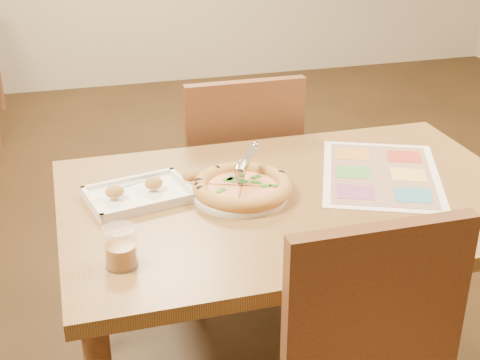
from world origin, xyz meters
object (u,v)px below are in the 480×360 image
object	(u,v)px
plate	(240,194)
pizza	(242,187)
dining_table	(295,222)
appetizer_tray	(142,193)
menu	(381,174)
pizza_cutter	(246,162)
chair_far	(238,162)
glass_tumbler	(121,249)

from	to	relation	value
plate	pizza	size ratio (longest dim) A/B	0.96
dining_table	pizza	world-z (taller)	pizza
appetizer_tray	menu	world-z (taller)	appetizer_tray
pizza_cutter	menu	distance (m)	0.42
pizza	menu	xyz separation A→B (m)	(0.44, 0.02, -0.03)
pizza	pizza_cutter	size ratio (longest dim) A/B	2.43
pizza	pizza_cutter	distance (m)	0.07
chair_far	menu	size ratio (longest dim) A/B	0.99
menu	chair_far	bearing A→B (deg)	118.22
pizza	menu	world-z (taller)	pizza
dining_table	chair_far	xyz separation A→B (m)	(-0.00, 0.60, -0.07)
plate	appetizer_tray	world-z (taller)	appetizer_tray
appetizer_tray	pizza_cutter	bearing A→B (deg)	-3.73
plate	menu	xyz separation A→B (m)	(0.44, 0.02, -0.00)
dining_table	pizza_cutter	bearing A→B (deg)	146.85
chair_far	glass_tumbler	size ratio (longest dim) A/B	4.79
chair_far	plate	world-z (taller)	chair_far
chair_far	plate	bearing A→B (deg)	74.96
menu	dining_table	bearing A→B (deg)	-168.52
dining_table	appetizer_tray	distance (m)	0.44
appetizer_tray	menu	size ratio (longest dim) A/B	0.70
pizza	glass_tumbler	bearing A→B (deg)	-143.77
chair_far	appetizer_tray	xyz separation A→B (m)	(-0.41, -0.50, 0.17)
chair_far	menu	xyz separation A→B (m)	(0.29, -0.54, 0.16)
plate	pizza_cutter	world-z (taller)	pizza_cutter
chair_far	pizza_cutter	xyz separation A→B (m)	(-0.12, -0.52, 0.23)
chair_far	glass_tumbler	bearing A→B (deg)	58.47
plate	menu	size ratio (longest dim) A/B	0.56
plate	pizza	bearing A→B (deg)	7.15
chair_far	glass_tumbler	world-z (taller)	chair_far
appetizer_tray	pizza	bearing A→B (deg)	-12.94
dining_table	glass_tumbler	bearing A→B (deg)	-155.72
chair_far	glass_tumbler	xyz separation A→B (m)	(-0.51, -0.83, 0.20)
pizza_cutter	menu	xyz separation A→B (m)	(0.41, -0.02, -0.08)
pizza	appetizer_tray	world-z (taller)	appetizer_tray
glass_tumbler	pizza_cutter	bearing A→B (deg)	38.63
dining_table	menu	distance (m)	0.31
glass_tumbler	menu	size ratio (longest dim) A/B	0.21
plate	appetizer_tray	xyz separation A→B (m)	(-0.26, 0.06, 0.01)
dining_table	chair_far	distance (m)	0.61
glass_tumbler	menu	xyz separation A→B (m)	(0.80, 0.29, -0.04)
pizza	menu	distance (m)	0.44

